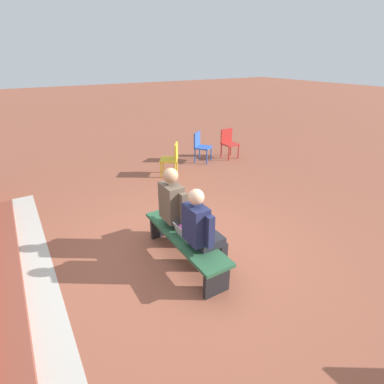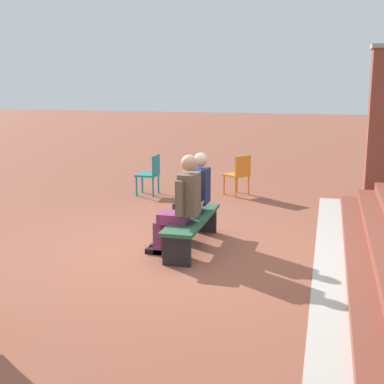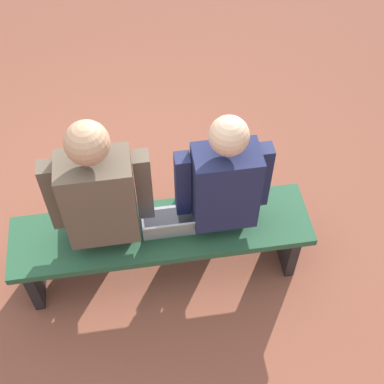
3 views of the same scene
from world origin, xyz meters
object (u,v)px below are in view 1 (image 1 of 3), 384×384
at_px(bench, 185,241).
at_px(laptop, 186,234).
at_px(plastic_chair_far_right, 172,157).
at_px(plastic_chair_near_bench_left, 229,141).
at_px(plastic_chair_by_pillar, 201,145).
at_px(person_adult, 178,208).
at_px(person_student, 203,230).

relative_size(bench, laptop, 5.63).
distance_m(laptop, plastic_chair_far_right, 3.60).
bearing_deg(plastic_chair_near_bench_left, bench, 135.32).
bearing_deg(plastic_chair_near_bench_left, plastic_chair_by_pillar, 83.12).
bearing_deg(laptop, person_adult, -12.69).
bearing_deg(bench, plastic_chair_near_bench_left, -44.68).
xyz_separation_m(bench, person_adult, (0.31, -0.07, 0.38)).
bearing_deg(laptop, person_student, -165.93).
height_order(person_student, plastic_chair_far_right, person_student).
bearing_deg(person_adult, laptop, 167.31).
height_order(bench, plastic_chair_far_right, plastic_chair_far_right).
distance_m(plastic_chair_by_pillar, plastic_chair_far_right, 1.35).
xyz_separation_m(laptop, plastic_chair_far_right, (3.27, -1.50, -0.02)).
bearing_deg(plastic_chair_far_right, bench, 155.14).
xyz_separation_m(person_student, plastic_chair_by_pillar, (4.15, -2.65, -0.23)).
xyz_separation_m(person_adult, plastic_chair_far_right, (2.91, -1.42, -0.25)).
bearing_deg(person_student, plastic_chair_near_bench_left, -41.47).
height_order(person_adult, plastic_chair_far_right, person_adult).
bearing_deg(person_student, plastic_chair_far_right, -21.70).
bearing_deg(plastic_chair_near_bench_left, person_adult, 133.31).
height_order(laptop, plastic_chair_near_bench_left, plastic_chair_near_bench_left).
bearing_deg(plastic_chair_far_right, plastic_chair_by_pillar, -65.34).
bearing_deg(plastic_chair_by_pillar, plastic_chair_near_bench_left, -96.88).
bearing_deg(person_adult, plastic_chair_near_bench_left, -46.69).
relative_size(person_student, laptop, 4.14).
xyz_separation_m(person_student, laptop, (0.31, 0.08, -0.21)).
relative_size(plastic_chair_far_right, plastic_chair_near_bench_left, 1.00).
bearing_deg(bench, plastic_chair_by_pillar, -35.69).
distance_m(person_student, laptop, 0.38).
bearing_deg(laptop, bench, -13.53).
distance_m(laptop, plastic_chair_by_pillar, 4.71).
distance_m(plastic_chair_far_right, plastic_chair_near_bench_left, 2.19).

